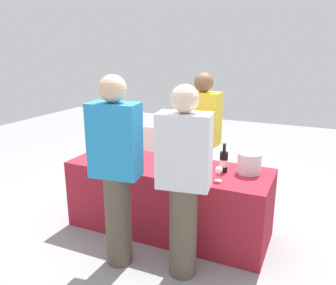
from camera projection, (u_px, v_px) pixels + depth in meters
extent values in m
plane|color=gray|center=(168.00, 229.00, 3.77)|extent=(12.00, 12.00, 0.00)
cube|color=maroon|center=(168.00, 198.00, 3.67)|extent=(2.12, 0.74, 0.74)
cylinder|color=black|center=(119.00, 145.00, 3.90)|extent=(0.08, 0.08, 0.23)
cylinder|color=black|center=(118.00, 132.00, 3.86)|extent=(0.03, 0.03, 0.08)
cylinder|color=maroon|center=(118.00, 128.00, 3.85)|extent=(0.03, 0.03, 0.02)
cylinder|color=silver|center=(119.00, 146.00, 3.91)|extent=(0.08, 0.08, 0.08)
cylinder|color=black|center=(137.00, 149.00, 3.79)|extent=(0.07, 0.07, 0.20)
cylinder|color=black|center=(136.00, 137.00, 3.75)|extent=(0.03, 0.03, 0.08)
cylinder|color=black|center=(136.00, 133.00, 3.74)|extent=(0.03, 0.03, 0.02)
cylinder|color=silver|center=(137.00, 150.00, 3.79)|extent=(0.07, 0.07, 0.07)
cylinder|color=black|center=(167.00, 150.00, 3.74)|extent=(0.07, 0.07, 0.23)
cylinder|color=black|center=(167.00, 135.00, 3.70)|extent=(0.02, 0.02, 0.09)
cylinder|color=maroon|center=(167.00, 131.00, 3.68)|extent=(0.03, 0.03, 0.02)
cylinder|color=silver|center=(167.00, 151.00, 3.74)|extent=(0.07, 0.07, 0.08)
cylinder|color=black|center=(224.00, 162.00, 3.38)|extent=(0.08, 0.08, 0.20)
cylinder|color=black|center=(224.00, 149.00, 3.34)|extent=(0.03, 0.03, 0.07)
cylinder|color=black|center=(224.00, 144.00, 3.33)|extent=(0.03, 0.03, 0.02)
cylinder|color=silver|center=(224.00, 163.00, 3.38)|extent=(0.08, 0.08, 0.07)
cylinder|color=silver|center=(120.00, 165.00, 3.58)|extent=(0.06, 0.06, 0.00)
cylinder|color=silver|center=(120.00, 161.00, 3.57)|extent=(0.01, 0.01, 0.08)
sphere|color=silver|center=(119.00, 155.00, 3.55)|extent=(0.07, 0.07, 0.07)
cylinder|color=silver|center=(161.00, 168.00, 3.49)|extent=(0.06, 0.06, 0.00)
cylinder|color=silver|center=(161.00, 164.00, 3.48)|extent=(0.01, 0.01, 0.08)
sphere|color=silver|center=(161.00, 158.00, 3.46)|extent=(0.07, 0.07, 0.07)
sphere|color=#590C19|center=(161.00, 159.00, 3.46)|extent=(0.04, 0.04, 0.04)
cylinder|color=silver|center=(187.00, 174.00, 3.33)|extent=(0.06, 0.06, 0.00)
cylinder|color=silver|center=(187.00, 171.00, 3.32)|extent=(0.01, 0.01, 0.06)
sphere|color=silver|center=(187.00, 165.00, 3.31)|extent=(0.06, 0.06, 0.06)
sphere|color=#590C19|center=(187.00, 166.00, 3.31)|extent=(0.03, 0.03, 0.03)
cylinder|color=silver|center=(219.00, 181.00, 3.17)|extent=(0.06, 0.06, 0.00)
cylinder|color=silver|center=(219.00, 177.00, 3.16)|extent=(0.01, 0.01, 0.07)
sphere|color=silver|center=(219.00, 170.00, 3.14)|extent=(0.07, 0.07, 0.07)
cylinder|color=silver|center=(249.00, 163.00, 3.34)|extent=(0.23, 0.23, 0.20)
cylinder|color=brown|center=(201.00, 176.00, 4.21)|extent=(0.22, 0.22, 0.82)
cube|color=yellow|center=(203.00, 118.00, 4.01)|extent=(0.42, 0.26, 0.61)
sphere|color=brown|center=(204.00, 82.00, 3.90)|extent=(0.22, 0.22, 0.22)
cylinder|color=brown|center=(118.00, 220.00, 3.10)|extent=(0.23, 0.23, 0.85)
cube|color=#268CCC|center=(115.00, 140.00, 2.90)|extent=(0.45, 0.29, 0.64)
sphere|color=#D8AD8C|center=(113.00, 89.00, 2.78)|extent=(0.23, 0.23, 0.23)
cylinder|color=brown|center=(183.00, 231.00, 2.94)|extent=(0.24, 0.24, 0.82)
cube|color=silver|center=(184.00, 151.00, 2.75)|extent=(0.46, 0.30, 0.62)
sphere|color=beige|center=(185.00, 99.00, 2.63)|extent=(0.22, 0.22, 0.22)
cube|color=white|center=(150.00, 155.00, 4.95)|extent=(0.51, 0.11, 0.84)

